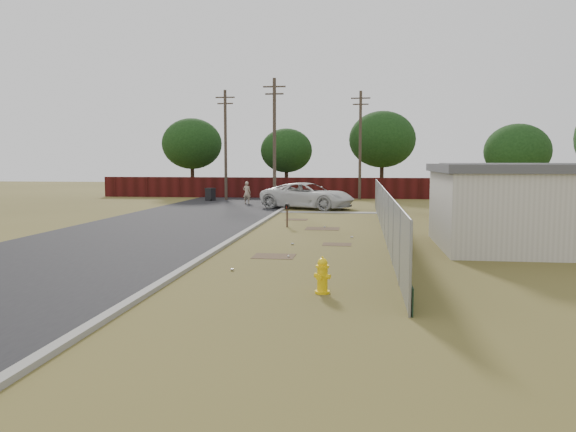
# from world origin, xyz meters

# --- Properties ---
(ground) EXTENTS (120.00, 120.00, 0.00)m
(ground) POSITION_xyz_m (0.00, 0.00, 0.00)
(ground) COLOR olive
(ground) RESTS_ON ground
(street) EXTENTS (15.10, 60.00, 0.12)m
(street) POSITION_xyz_m (-6.76, 8.05, 0.02)
(street) COLOR black
(street) RESTS_ON ground
(chainlink_fence) EXTENTS (0.10, 27.06, 2.02)m
(chainlink_fence) POSITION_xyz_m (3.12, 1.03, 0.80)
(chainlink_fence) COLOR gray
(chainlink_fence) RESTS_ON ground
(privacy_fence) EXTENTS (30.00, 0.12, 1.80)m
(privacy_fence) POSITION_xyz_m (-6.00, 25.00, 0.90)
(privacy_fence) COLOR #400E0D
(privacy_fence) RESTS_ON ground
(utility_poles) EXTENTS (12.60, 8.24, 9.00)m
(utility_poles) POSITION_xyz_m (-3.67, 20.67, 4.69)
(utility_poles) COLOR #483C30
(utility_poles) RESTS_ON ground
(houses) EXTENTS (9.30, 17.24, 3.10)m
(houses) POSITION_xyz_m (9.70, 3.13, 1.56)
(houses) COLOR beige
(houses) RESTS_ON ground
(horizon_trees) EXTENTS (33.32, 31.94, 7.78)m
(horizon_trees) POSITION_xyz_m (0.84, 23.56, 4.63)
(horizon_trees) COLOR #342217
(horizon_trees) RESTS_ON ground
(fire_hydrant) EXTENTS (0.47, 0.47, 0.91)m
(fire_hydrant) POSITION_xyz_m (1.18, -10.11, 0.42)
(fire_hydrant) COLOR yellow
(fire_hydrant) RESTS_ON ground
(mailbox) EXTENTS (0.17, 0.49, 1.15)m
(mailbox) POSITION_xyz_m (-1.46, 3.50, 0.91)
(mailbox) COLOR brown
(mailbox) RESTS_ON ground
(pickup_truck) EXTENTS (6.95, 4.96, 1.76)m
(pickup_truck) POSITION_xyz_m (-1.45, 14.26, 0.88)
(pickup_truck) COLOR silver
(pickup_truck) RESTS_ON ground
(pedestrian) EXTENTS (0.69, 0.53, 1.69)m
(pedestrian) POSITION_xyz_m (-6.43, 18.05, 0.84)
(pedestrian) COLOR tan
(pedestrian) RESTS_ON ground
(trash_bin) EXTENTS (0.87, 0.94, 1.04)m
(trash_bin) POSITION_xyz_m (-10.00, 20.73, 0.53)
(trash_bin) COLOR black
(trash_bin) RESTS_ON ground
(scattered_litter) EXTENTS (3.47, 11.21, 0.07)m
(scattered_litter) POSITION_xyz_m (-0.06, -2.35, 0.04)
(scattered_litter) COLOR beige
(scattered_litter) RESTS_ON ground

